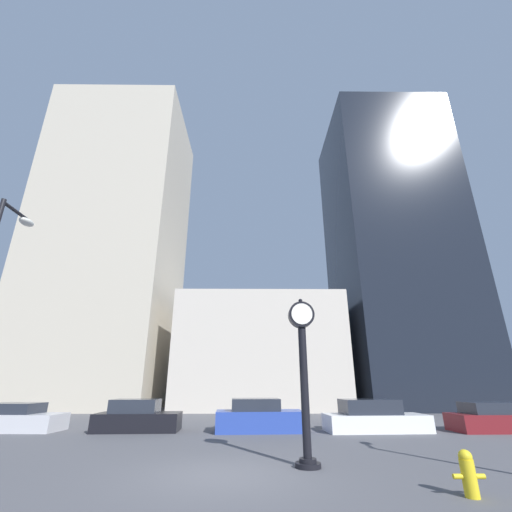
{
  "coord_description": "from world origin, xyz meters",
  "views": [
    {
      "loc": [
        0.7,
        -9.62,
        2.09
      ],
      "look_at": [
        0.91,
        10.8,
        9.71
      ],
      "focal_mm": 24.0,
      "sensor_mm": 36.0,
      "label": 1
    }
  ],
  "objects_px": {
    "car_white": "(374,418)",
    "street_clock": "(303,364)",
    "fire_hydrant_near": "(468,473)",
    "car_silver": "(15,419)",
    "car_black": "(138,418)",
    "car_blue": "(259,417)",
    "car_maroon": "(495,419)"
  },
  "relations": [
    {
      "from": "car_black",
      "to": "car_blue",
      "type": "xyz_separation_m",
      "value": [
        5.69,
        -0.19,
        0.02
      ]
    },
    {
      "from": "car_blue",
      "to": "street_clock",
      "type": "bearing_deg",
      "value": -83.9
    },
    {
      "from": "car_black",
      "to": "fire_hydrant_near",
      "type": "relative_size",
      "value": 4.69
    },
    {
      "from": "car_silver",
      "to": "car_white",
      "type": "relative_size",
      "value": 0.91
    },
    {
      "from": "car_white",
      "to": "car_maroon",
      "type": "relative_size",
      "value": 1.14
    },
    {
      "from": "car_silver",
      "to": "fire_hydrant_near",
      "type": "bearing_deg",
      "value": -30.73
    },
    {
      "from": "car_silver",
      "to": "car_maroon",
      "type": "bearing_deg",
      "value": 1.16
    },
    {
      "from": "car_silver",
      "to": "car_black",
      "type": "xyz_separation_m",
      "value": [
        5.76,
        -0.11,
        0.07
      ]
    },
    {
      "from": "street_clock",
      "to": "car_maroon",
      "type": "relative_size",
      "value": 1.1
    },
    {
      "from": "street_clock",
      "to": "car_black",
      "type": "distance_m",
      "value": 10.25
    },
    {
      "from": "car_white",
      "to": "street_clock",
      "type": "bearing_deg",
      "value": -123.74
    },
    {
      "from": "car_silver",
      "to": "car_blue",
      "type": "xyz_separation_m",
      "value": [
        11.45,
        -0.29,
        0.09
      ]
    },
    {
      "from": "car_maroon",
      "to": "car_blue",
      "type": "bearing_deg",
      "value": 177.81
    },
    {
      "from": "car_blue",
      "to": "car_white",
      "type": "relative_size",
      "value": 0.87
    },
    {
      "from": "street_clock",
      "to": "car_silver",
      "type": "height_order",
      "value": "street_clock"
    },
    {
      "from": "car_silver",
      "to": "fire_hydrant_near",
      "type": "height_order",
      "value": "car_silver"
    },
    {
      "from": "car_white",
      "to": "fire_hydrant_near",
      "type": "relative_size",
      "value": 5.67
    },
    {
      "from": "car_silver",
      "to": "car_black",
      "type": "relative_size",
      "value": 1.1
    },
    {
      "from": "car_blue",
      "to": "car_white",
      "type": "distance_m",
      "value": 5.36
    },
    {
      "from": "car_silver",
      "to": "car_white",
      "type": "distance_m",
      "value": 16.81
    },
    {
      "from": "car_black",
      "to": "car_blue",
      "type": "height_order",
      "value": "car_blue"
    },
    {
      "from": "street_clock",
      "to": "fire_hydrant_near",
      "type": "relative_size",
      "value": 5.45
    },
    {
      "from": "car_silver",
      "to": "car_blue",
      "type": "relative_size",
      "value": 1.04
    },
    {
      "from": "car_black",
      "to": "car_white",
      "type": "distance_m",
      "value": 11.05
    },
    {
      "from": "street_clock",
      "to": "car_blue",
      "type": "bearing_deg",
      "value": 99.33
    },
    {
      "from": "car_silver",
      "to": "car_maroon",
      "type": "height_order",
      "value": "car_maroon"
    },
    {
      "from": "car_silver",
      "to": "car_blue",
      "type": "distance_m",
      "value": 11.45
    },
    {
      "from": "car_maroon",
      "to": "fire_hydrant_near",
      "type": "bearing_deg",
      "value": -127.77
    },
    {
      "from": "street_clock",
      "to": "car_black",
      "type": "bearing_deg",
      "value": 133.09
    },
    {
      "from": "fire_hydrant_near",
      "to": "car_silver",
      "type": "bearing_deg",
      "value": 147.07
    },
    {
      "from": "street_clock",
      "to": "car_blue",
      "type": "relative_size",
      "value": 1.1
    },
    {
      "from": "street_clock",
      "to": "car_blue",
      "type": "distance_m",
      "value": 7.52
    }
  ]
}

